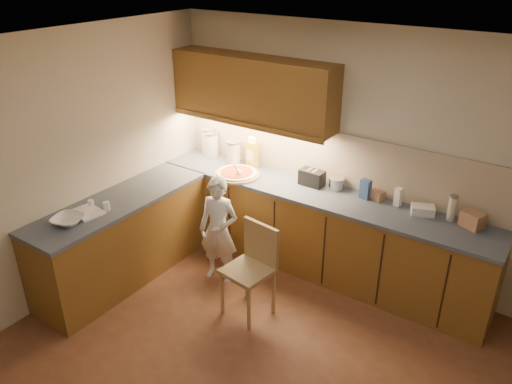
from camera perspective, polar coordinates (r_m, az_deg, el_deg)
room at (r=3.44m, az=-0.28°, el=-0.37°), size 4.54×4.50×2.62m
l_counter at (r=5.38m, az=-0.80°, el=-4.66°), size 3.77×2.62×0.92m
backsplash at (r=5.38m, az=8.51°, el=3.92°), size 3.75×0.02×0.58m
upper_cabinets at (r=5.48m, az=-0.43°, el=11.65°), size 1.95×0.36×0.73m
pizza_on_board at (r=5.59m, az=-2.21°, el=2.12°), size 0.52×0.52×0.21m
child at (r=5.19m, az=-4.29°, el=-4.39°), size 0.48×0.36×1.17m
wooden_chair at (r=4.76m, az=-0.35°, el=-8.16°), size 0.46×0.46×0.92m
mixing_bowl at (r=4.92m, az=-20.68°, el=-3.03°), size 0.35×0.35×0.07m
canister_a at (r=6.15m, az=-5.48°, el=5.74°), size 0.17×0.17×0.34m
canister_b at (r=6.13m, az=-5.09°, el=5.50°), size 0.17×0.17×0.30m
canister_c at (r=5.92m, az=-2.60°, el=4.66°), size 0.14×0.14×0.27m
canister_d at (r=5.87m, az=-2.59°, el=4.56°), size 0.17×0.17×0.28m
oil_jug at (r=5.76m, az=-0.44°, el=4.42°), size 0.13×0.10×0.36m
toaster at (r=5.37m, az=6.41°, el=1.64°), size 0.27×0.16×0.17m
steel_pot at (r=5.32m, az=9.18°, el=1.00°), size 0.17×0.17×0.13m
blue_box at (r=5.16m, az=12.40°, el=0.33°), size 0.11×0.09×0.20m
card_box_a at (r=5.18m, az=13.63°, el=-0.31°), size 0.17×0.14×0.10m
white_bottle at (r=5.09m, az=15.95°, el=-0.55°), size 0.07×0.07×0.19m
flat_pack at (r=5.03m, az=18.52°, el=-1.95°), size 0.25×0.22×0.09m
tall_jar at (r=4.96m, az=21.50°, el=-1.72°), size 0.08×0.08×0.26m
card_box_b at (r=4.94m, az=23.51°, el=-2.92°), size 0.23×0.21×0.15m
dough_cloth at (r=5.06m, az=-18.74°, el=-2.21°), size 0.33×0.27×0.02m
spice_jar_a at (r=5.16m, az=-18.34°, el=-1.25°), size 0.07×0.07×0.07m
spice_jar_b at (r=5.05m, az=-16.73°, el=-1.55°), size 0.08×0.08×0.08m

